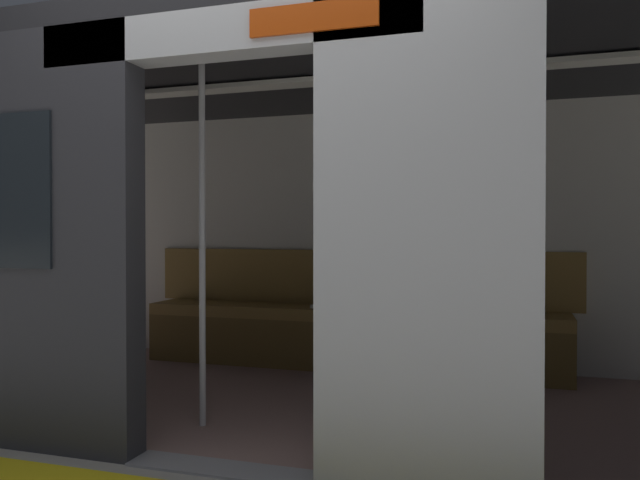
{
  "coord_description": "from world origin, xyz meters",
  "views": [
    {
      "loc": [
        -1.25,
        2.53,
        1.08
      ],
      "look_at": [
        -0.08,
        -1.2,
        1.03
      ],
      "focal_mm": 34.79,
      "sensor_mm": 36.0,
      "label": 1
    }
  ],
  "objects_px": {
    "bench_seat": "(346,323)",
    "book": "(326,306)",
    "grab_pole_far": "(341,243)",
    "handbag": "(434,300)",
    "person_seated": "(369,282)",
    "grab_pole_door": "(202,242)",
    "train_car": "(297,174)"
  },
  "relations": [
    {
      "from": "train_car",
      "to": "grab_pole_far",
      "type": "relative_size",
      "value": 3.13
    },
    {
      "from": "person_seated",
      "to": "book",
      "type": "distance_m",
      "value": 0.43
    },
    {
      "from": "train_car",
      "to": "person_seated",
      "type": "relative_size",
      "value": 5.31
    },
    {
      "from": "grab_pole_door",
      "to": "book",
      "type": "bearing_deg",
      "value": -97.78
    },
    {
      "from": "book",
      "to": "grab_pole_far",
      "type": "distance_m",
      "value": 1.77
    },
    {
      "from": "person_seated",
      "to": "train_car",
      "type": "bearing_deg",
      "value": 74.83
    },
    {
      "from": "train_car",
      "to": "handbag",
      "type": "relative_size",
      "value": 24.62
    },
    {
      "from": "book",
      "to": "grab_pole_far",
      "type": "height_order",
      "value": "grab_pole_far"
    },
    {
      "from": "person_seated",
      "to": "grab_pole_far",
      "type": "relative_size",
      "value": 0.59
    },
    {
      "from": "handbag",
      "to": "grab_pole_door",
      "type": "distance_m",
      "value": 2.03
    },
    {
      "from": "grab_pole_door",
      "to": "grab_pole_far",
      "type": "distance_m",
      "value": 0.79
    },
    {
      "from": "person_seated",
      "to": "grab_pole_far",
      "type": "bearing_deg",
      "value": 97.44
    },
    {
      "from": "bench_seat",
      "to": "person_seated",
      "type": "relative_size",
      "value": 2.76
    },
    {
      "from": "handbag",
      "to": "grab_pole_door",
      "type": "bearing_deg",
      "value": 57.44
    },
    {
      "from": "person_seated",
      "to": "grab_pole_far",
      "type": "xyz_separation_m",
      "value": [
        -0.2,
        1.51,
        0.33
      ]
    },
    {
      "from": "bench_seat",
      "to": "handbag",
      "type": "height_order",
      "value": "handbag"
    },
    {
      "from": "grab_pole_far",
      "to": "book",
      "type": "bearing_deg",
      "value": -70.28
    },
    {
      "from": "handbag",
      "to": "grab_pole_far",
      "type": "relative_size",
      "value": 0.13
    },
    {
      "from": "grab_pole_far",
      "to": "bench_seat",
      "type": "bearing_deg",
      "value": -75.83
    },
    {
      "from": "train_car",
      "to": "handbag",
      "type": "xyz_separation_m",
      "value": [
        -0.72,
        -1.05,
        -0.88
      ]
    },
    {
      "from": "bench_seat",
      "to": "train_car",
      "type": "bearing_deg",
      "value": 86.8
    },
    {
      "from": "bench_seat",
      "to": "grab_pole_far",
      "type": "relative_size",
      "value": 1.62
    },
    {
      "from": "book",
      "to": "bench_seat",
      "type": "bearing_deg",
      "value": -172.1
    },
    {
      "from": "bench_seat",
      "to": "book",
      "type": "relative_size",
      "value": 15.1
    },
    {
      "from": "book",
      "to": "grab_pole_far",
      "type": "relative_size",
      "value": 0.11
    },
    {
      "from": "bench_seat",
      "to": "book",
      "type": "xyz_separation_m",
      "value": [
        0.17,
        -0.02,
        0.13
      ]
    },
    {
      "from": "person_seated",
      "to": "grab_pole_door",
      "type": "height_order",
      "value": "grab_pole_door"
    },
    {
      "from": "handbag",
      "to": "book",
      "type": "xyz_separation_m",
      "value": [
        0.84,
        0.05,
        -0.07
      ]
    },
    {
      "from": "book",
      "to": "grab_pole_door",
      "type": "bearing_deg",
      "value": 97.52
    },
    {
      "from": "train_car",
      "to": "grab_pole_far",
      "type": "bearing_deg",
      "value": 127.76
    },
    {
      "from": "train_car",
      "to": "grab_pole_door",
      "type": "xyz_separation_m",
      "value": [
        0.34,
        0.61,
        -0.42
      ]
    },
    {
      "from": "grab_pole_far",
      "to": "grab_pole_door",
      "type": "bearing_deg",
      "value": 2.3
    }
  ]
}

